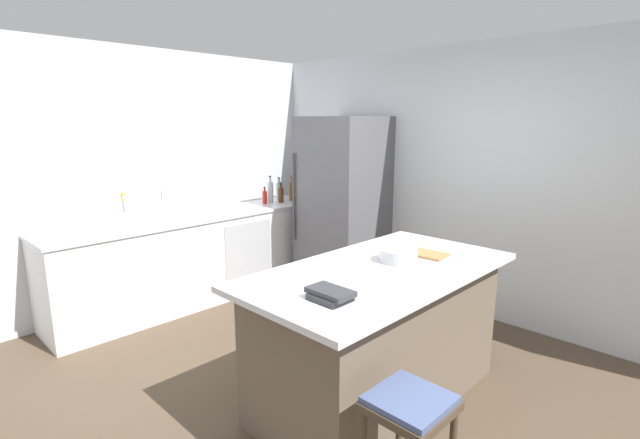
# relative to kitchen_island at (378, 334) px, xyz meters

# --- Properties ---
(ground_plane) EXTENTS (7.20, 7.20, 0.00)m
(ground_plane) POSITION_rel_kitchen_island_xyz_m (-0.42, -0.39, -0.48)
(ground_plane) COLOR #4C3D2D
(wall_rear) EXTENTS (6.00, 0.10, 2.60)m
(wall_rear) POSITION_rel_kitchen_island_xyz_m (-0.42, 1.86, 0.82)
(wall_rear) COLOR silver
(wall_rear) RESTS_ON ground_plane
(wall_left) EXTENTS (0.10, 6.00, 2.60)m
(wall_left) POSITION_rel_kitchen_island_xyz_m (-2.87, -0.39, 0.82)
(wall_left) COLOR silver
(wall_left) RESTS_ON ground_plane
(counter_run_left) EXTENTS (0.67, 3.14, 0.92)m
(counter_run_left) POSITION_rel_kitchen_island_xyz_m (-2.50, 0.16, -0.01)
(counter_run_left) COLOR white
(counter_run_left) RESTS_ON ground_plane
(kitchen_island) EXTENTS (1.01, 1.92, 0.94)m
(kitchen_island) POSITION_rel_kitchen_island_xyz_m (0.00, 0.00, 0.00)
(kitchen_island) COLOR brown
(kitchen_island) RESTS_ON ground_plane
(refrigerator) EXTENTS (0.83, 0.78, 1.93)m
(refrigerator) POSITION_rel_kitchen_island_xyz_m (-1.61, 1.44, 0.49)
(refrigerator) COLOR #56565B
(refrigerator) RESTS_ON ground_plane
(bar_stool) EXTENTS (0.36, 0.36, 0.64)m
(bar_stool) POSITION_rel_kitchen_island_xyz_m (0.70, -0.69, 0.05)
(bar_stool) COLOR #473828
(bar_stool) RESTS_ON ground_plane
(sink_faucet) EXTENTS (0.15, 0.05, 0.30)m
(sink_faucet) POSITION_rel_kitchen_island_xyz_m (-2.54, -0.21, 0.60)
(sink_faucet) COLOR silver
(sink_faucet) RESTS_ON counter_run_left
(flower_vase) EXTENTS (0.09, 0.09, 0.32)m
(flower_vase) POSITION_rel_kitchen_island_xyz_m (-2.50, -0.62, 0.54)
(flower_vase) COLOR silver
(flower_vase) RESTS_ON counter_run_left
(olive_oil_bottle) EXTENTS (0.05, 0.05, 0.35)m
(olive_oil_bottle) POSITION_rel_kitchen_island_xyz_m (-2.51, 1.62, 0.59)
(olive_oil_bottle) COLOR olive
(olive_oil_bottle) RESTS_ON counter_run_left
(vinegar_bottle) EXTENTS (0.06, 0.06, 0.27)m
(vinegar_bottle) POSITION_rel_kitchen_island_xyz_m (-2.55, 1.53, 0.56)
(vinegar_bottle) COLOR #994C23
(vinegar_bottle) RESTS_ON counter_run_left
(whiskey_bottle) EXTENTS (0.08, 0.08, 0.31)m
(whiskey_bottle) POSITION_rel_kitchen_island_xyz_m (-2.44, 1.43, 0.56)
(whiskey_bottle) COLOR brown
(whiskey_bottle) RESTS_ON counter_run_left
(gin_bottle) EXTENTS (0.07, 0.07, 0.29)m
(gin_bottle) POSITION_rel_kitchen_island_xyz_m (-2.56, 1.32, 0.56)
(gin_bottle) COLOR #8CB79E
(gin_bottle) RESTS_ON counter_run_left
(syrup_bottle) EXTENTS (0.06, 0.06, 0.24)m
(syrup_bottle) POSITION_rel_kitchen_island_xyz_m (-2.43, 1.24, 0.54)
(syrup_bottle) COLOR #5B3319
(syrup_bottle) RESTS_ON counter_run_left
(soda_bottle) EXTENTS (0.07, 0.07, 0.32)m
(soda_bottle) POSITION_rel_kitchen_island_xyz_m (-2.52, 1.15, 0.57)
(soda_bottle) COLOR silver
(soda_bottle) RESTS_ON counter_run_left
(hot_sauce_bottle) EXTENTS (0.06, 0.06, 0.20)m
(hot_sauce_bottle) POSITION_rel_kitchen_island_xyz_m (-2.51, 1.05, 0.53)
(hot_sauce_bottle) COLOR red
(hot_sauce_bottle) RESTS_ON counter_run_left
(cookbook_stack) EXTENTS (0.26, 0.18, 0.06)m
(cookbook_stack) POSITION_rel_kitchen_island_xyz_m (0.15, -0.63, 0.50)
(cookbook_stack) COLOR #2D2D33
(cookbook_stack) RESTS_ON kitchen_island
(mixing_bowl) EXTENTS (0.27, 0.27, 0.09)m
(mixing_bowl) POSITION_rel_kitchen_island_xyz_m (-0.00, 0.21, 0.51)
(mixing_bowl) COLOR #B2B5BA
(mixing_bowl) RESTS_ON kitchen_island
(cutting_board) EXTENTS (0.34, 0.23, 0.02)m
(cutting_board) POSITION_rel_kitchen_island_xyz_m (0.04, 0.47, 0.47)
(cutting_board) COLOR #9E7042
(cutting_board) RESTS_ON kitchen_island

